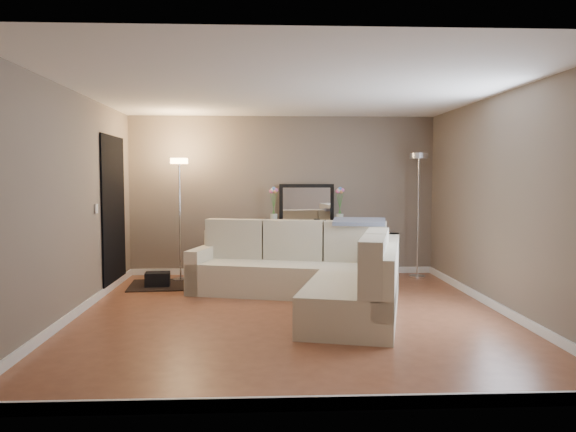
{
  "coord_description": "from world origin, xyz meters",
  "views": [
    {
      "loc": [
        -0.34,
        -6.49,
        1.61
      ],
      "look_at": [
        0.0,
        0.8,
        1.1
      ],
      "focal_mm": 35.0,
      "sensor_mm": 36.0,
      "label": 1
    }
  ],
  "objects_px": {
    "floor_lamp_lit": "(180,195)",
    "floor_lamp_unlit": "(419,190)",
    "console_table": "(302,249)",
    "sectional_sofa": "(316,273)"
  },
  "relations": [
    {
      "from": "sectional_sofa",
      "to": "console_table",
      "type": "distance_m",
      "value": 1.84
    },
    {
      "from": "sectional_sofa",
      "to": "floor_lamp_lit",
      "type": "bearing_deg",
      "value": 141.77
    },
    {
      "from": "floor_lamp_lit",
      "to": "floor_lamp_unlit",
      "type": "height_order",
      "value": "floor_lamp_unlit"
    },
    {
      "from": "sectional_sofa",
      "to": "floor_lamp_lit",
      "type": "distance_m",
      "value": 2.67
    },
    {
      "from": "floor_lamp_lit",
      "to": "sectional_sofa",
      "type": "bearing_deg",
      "value": -38.23
    },
    {
      "from": "console_table",
      "to": "floor_lamp_unlit",
      "type": "relative_size",
      "value": 0.64
    },
    {
      "from": "floor_lamp_lit",
      "to": "floor_lamp_unlit",
      "type": "bearing_deg",
      "value": 1.28
    },
    {
      "from": "sectional_sofa",
      "to": "console_table",
      "type": "bearing_deg",
      "value": 91.53
    },
    {
      "from": "sectional_sofa",
      "to": "floor_lamp_unlit",
      "type": "height_order",
      "value": "floor_lamp_unlit"
    },
    {
      "from": "sectional_sofa",
      "to": "floor_lamp_unlit",
      "type": "xyz_separation_m",
      "value": [
        1.79,
        1.62,
        1.03
      ]
    }
  ]
}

